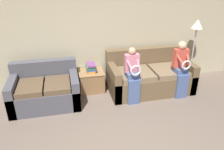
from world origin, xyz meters
TOP-DOWN VIEW (x-y plane):
  - wall_back at (0.00, 2.86)m, footprint 7.47×0.06m
  - couch_main at (1.18, 2.29)m, footprint 1.94×0.99m
  - couch_side at (-1.21, 2.20)m, footprint 1.40×0.97m
  - child_left_seated at (0.62, 1.87)m, footprint 0.31×0.37m
  - child_right_seated at (1.75, 1.87)m, footprint 0.32×0.38m
  - side_shelf at (-0.17, 2.55)m, footprint 0.59×0.52m
  - book_stack at (-0.18, 2.55)m, footprint 0.24×0.32m
  - floor_lamp at (2.40, 2.50)m, footprint 0.28×0.28m

SIDE VIEW (x-z plane):
  - side_shelf at x=-0.17m, z-range 0.01..0.50m
  - couch_side at x=-1.21m, z-range -0.12..0.75m
  - couch_main at x=1.18m, z-range -0.14..0.81m
  - book_stack at x=-0.18m, z-range 0.49..0.69m
  - child_left_seated at x=0.62m, z-range 0.06..1.27m
  - child_right_seated at x=1.75m, z-range 0.07..1.33m
  - wall_back at x=0.00m, z-range 0.00..2.55m
  - floor_lamp at x=2.40m, z-range 0.51..2.12m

